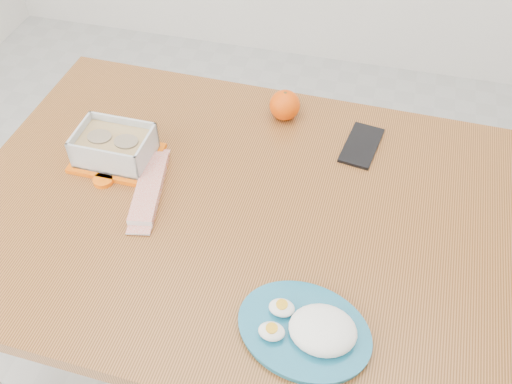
% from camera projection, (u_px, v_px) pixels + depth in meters
% --- Properties ---
extents(ground, '(3.50, 3.50, 0.00)m').
position_uv_depth(ground, '(235.00, 349.00, 1.87)').
color(ground, '#B7B7B2').
rests_on(ground, ground).
extents(dining_table, '(1.38, 0.93, 0.75)m').
position_uv_depth(dining_table, '(256.00, 234.00, 1.36)').
color(dining_table, '#A2602D').
rests_on(dining_table, ground).
extents(food_container, '(0.20, 0.15, 0.09)m').
position_uv_depth(food_container, '(115.00, 147.00, 1.38)').
color(food_container, '#FF6507').
rests_on(food_container, dining_table).
extents(orange_fruit, '(0.08, 0.08, 0.08)m').
position_uv_depth(orange_fruit, '(285.00, 105.00, 1.49)').
color(orange_fruit, '#F25C04').
rests_on(orange_fruit, dining_table).
extents(rice_plate, '(0.31, 0.31, 0.07)m').
position_uv_depth(rice_plate, '(310.00, 329.00, 1.06)').
color(rice_plate, '#176381').
rests_on(rice_plate, dining_table).
extents(candy_bar, '(0.10, 0.23, 0.02)m').
position_uv_depth(candy_bar, '(149.00, 188.00, 1.33)').
color(candy_bar, red).
rests_on(candy_bar, dining_table).
extents(smartphone, '(0.10, 0.17, 0.01)m').
position_uv_depth(smartphone, '(361.00, 145.00, 1.44)').
color(smartphone, black).
rests_on(smartphone, dining_table).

